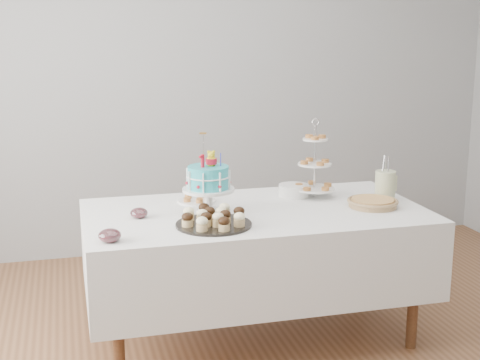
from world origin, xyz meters
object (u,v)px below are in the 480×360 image
object	(u,v)px
cupcake_tray	(214,217)
jam_bowl_a	(110,236)
pastry_plate	(197,199)
pie	(373,202)
plate_stack	(294,191)
jam_bowl_b	(139,213)
birthday_cake	(208,191)
tiered_stand	(315,165)
utensil_pitcher	(385,184)
table	(255,248)

from	to	relation	value
cupcake_tray	jam_bowl_a	xyz separation A→B (m)	(-0.54, -0.14, -0.01)
pastry_plate	pie	bearing A→B (deg)	-20.96
pie	cupcake_tray	bearing A→B (deg)	-172.02
plate_stack	jam_bowl_b	xyz separation A→B (m)	(-0.97, -0.24, -0.01)
birthday_cake	pie	world-z (taller)	birthday_cake
cupcake_tray	tiered_stand	world-z (taller)	tiered_stand
cupcake_tray	pastry_plate	size ratio (longest dim) A/B	1.75
pie	jam_bowl_b	size ratio (longest dim) A/B	3.06
tiered_stand	birthday_cake	bearing A→B (deg)	-166.34
utensil_pitcher	birthday_cake	bearing A→B (deg)	-158.65
pastry_plate	jam_bowl_a	xyz separation A→B (m)	(-0.55, -0.64, 0.02)
cupcake_tray	jam_bowl_b	distance (m)	0.44
tiered_stand	pastry_plate	distance (m)	0.74
plate_stack	utensil_pitcher	distance (m)	0.55
birthday_cake	plate_stack	size ratio (longest dim) A/B	2.39
jam_bowl_a	tiered_stand	bearing A→B (deg)	24.40
table	birthday_cake	xyz separation A→B (m)	(-0.26, 0.03, 0.35)
pastry_plate	utensil_pitcher	distance (m)	1.13
cupcake_tray	tiered_stand	distance (m)	0.86
tiered_stand	jam_bowl_a	distance (m)	1.41
table	utensil_pitcher	size ratio (longest dim) A/B	7.06
plate_stack	pastry_plate	bearing A→B (deg)	178.09
pie	pastry_plate	world-z (taller)	pie
plate_stack	jam_bowl_b	bearing A→B (deg)	-166.30
cupcake_tray	jam_bowl_a	size ratio (longest dim) A/B	3.62
pie	pastry_plate	xyz separation A→B (m)	(-0.96, 0.37, -0.01)
birthday_cake	pastry_plate	size ratio (longest dim) A/B	1.96
pastry_plate	jam_bowl_a	bearing A→B (deg)	-130.78
birthday_cake	plate_stack	bearing A→B (deg)	0.36
plate_stack	jam_bowl_a	world-z (taller)	plate_stack
table	pastry_plate	size ratio (longest dim) A/B	8.42
jam_bowl_a	utensil_pitcher	bearing A→B (deg)	13.48
jam_bowl_a	jam_bowl_b	world-z (taller)	jam_bowl_a
tiered_stand	jam_bowl_b	bearing A→B (deg)	-169.98
cupcake_tray	jam_bowl_a	distance (m)	0.56
table	plate_stack	world-z (taller)	plate_stack
jam_bowl_b	tiered_stand	bearing A→B (deg)	10.02
tiered_stand	plate_stack	world-z (taller)	tiered_stand
cupcake_tray	pastry_plate	world-z (taller)	cupcake_tray
plate_stack	jam_bowl_a	xyz separation A→B (m)	(-1.16, -0.62, -0.01)
pie	tiered_stand	world-z (taller)	tiered_stand
table	utensil_pitcher	bearing A→B (deg)	1.50
pie	tiered_stand	distance (m)	0.43
pie	utensil_pitcher	world-z (taller)	utensil_pitcher
utensil_pitcher	plate_stack	bearing A→B (deg)	177.63
table	plate_stack	bearing A→B (deg)	37.91
pie	plate_stack	distance (m)	0.50
birthday_cake	jam_bowl_b	xyz separation A→B (m)	(-0.39, -0.02, -0.09)
table	birthday_cake	size ratio (longest dim) A/B	4.30
tiered_stand	plate_stack	size ratio (longest dim) A/B	2.58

